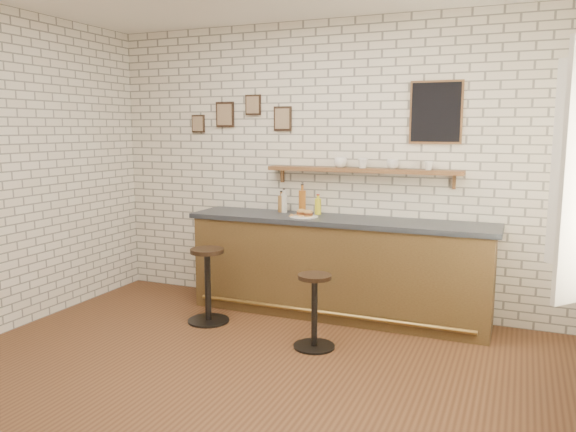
# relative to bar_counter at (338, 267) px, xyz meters

# --- Properties ---
(ground) EXTENTS (5.00, 5.00, 0.00)m
(ground) POSITION_rel_bar_counter_xyz_m (-0.22, -1.70, -0.51)
(ground) COLOR brown
(ground) RESTS_ON ground
(bar_counter) EXTENTS (3.10, 0.65, 1.01)m
(bar_counter) POSITION_rel_bar_counter_xyz_m (0.00, 0.00, 0.00)
(bar_counter) COLOR brown
(bar_counter) RESTS_ON ground
(sandwich_plate) EXTENTS (0.28, 0.28, 0.01)m
(sandwich_plate) POSITION_rel_bar_counter_xyz_m (-0.34, -0.07, 0.51)
(sandwich_plate) COLOR white
(sandwich_plate) RESTS_ON bar_counter
(ciabatta_sandwich) EXTENTS (0.20, 0.14, 0.06)m
(ciabatta_sandwich) POSITION_rel_bar_counter_xyz_m (-0.33, -0.07, 0.55)
(ciabatta_sandwich) COLOR tan
(ciabatta_sandwich) RESTS_ON sandwich_plate
(potato_chips) EXTENTS (0.25, 0.18, 0.00)m
(potato_chips) POSITION_rel_bar_counter_xyz_m (-0.35, -0.08, 0.52)
(potato_chips) COLOR gold
(potato_chips) RESTS_ON sandwich_plate
(bitters_bottle_brown) EXTENTS (0.07, 0.07, 0.23)m
(bitters_bottle_brown) POSITION_rel_bar_counter_xyz_m (-0.69, 0.15, 0.60)
(bitters_bottle_brown) COLOR brown
(bitters_bottle_brown) RESTS_ON bar_counter
(bitters_bottle_white) EXTENTS (0.07, 0.07, 0.26)m
(bitters_bottle_white) POSITION_rel_bar_counter_xyz_m (-0.65, 0.15, 0.61)
(bitters_bottle_white) COLOR beige
(bitters_bottle_white) RESTS_ON bar_counter
(bitters_bottle_amber) EXTENTS (0.08, 0.08, 0.31)m
(bitters_bottle_amber) POSITION_rel_bar_counter_xyz_m (-0.45, 0.15, 0.63)
(bitters_bottle_amber) COLOR #945017
(bitters_bottle_amber) RESTS_ON bar_counter
(condiment_bottle_yellow) EXTENTS (0.07, 0.07, 0.21)m
(condiment_bottle_yellow) POSITION_rel_bar_counter_xyz_m (-0.27, 0.15, 0.59)
(condiment_bottle_yellow) COLOR gold
(condiment_bottle_yellow) RESTS_ON bar_counter
(bar_stool_left) EXTENTS (0.43, 0.43, 0.74)m
(bar_stool_left) POSITION_rel_bar_counter_xyz_m (-1.12, -0.68, -0.11)
(bar_stool_left) COLOR black
(bar_stool_left) RESTS_ON ground
(bar_stool_right) EXTENTS (0.36, 0.36, 0.66)m
(bar_stool_right) POSITION_rel_bar_counter_xyz_m (0.08, -0.90, -0.16)
(bar_stool_right) COLOR black
(bar_stool_right) RESTS_ON ground
(wall_shelf) EXTENTS (2.00, 0.18, 0.18)m
(wall_shelf) POSITION_rel_bar_counter_xyz_m (0.18, 0.20, 0.97)
(wall_shelf) COLOR brown
(wall_shelf) RESTS_ON ground
(shelf_cup_a) EXTENTS (0.16, 0.16, 0.11)m
(shelf_cup_a) POSITION_rel_bar_counter_xyz_m (-0.05, 0.20, 1.05)
(shelf_cup_a) COLOR white
(shelf_cup_a) RESTS_ON wall_shelf
(shelf_cup_b) EXTENTS (0.14, 0.14, 0.10)m
(shelf_cup_b) POSITION_rel_bar_counter_xyz_m (0.19, 0.20, 1.04)
(shelf_cup_b) COLOR white
(shelf_cup_b) RESTS_ON wall_shelf
(shelf_cup_c) EXTENTS (0.15, 0.15, 0.10)m
(shelf_cup_c) POSITION_rel_bar_counter_xyz_m (0.49, 0.20, 1.04)
(shelf_cup_c) COLOR white
(shelf_cup_c) RESTS_ON wall_shelf
(shelf_cup_d) EXTENTS (0.09, 0.09, 0.08)m
(shelf_cup_d) POSITION_rel_bar_counter_xyz_m (0.84, 0.20, 1.04)
(shelf_cup_d) COLOR white
(shelf_cup_d) RESTS_ON wall_shelf
(back_wall_decor) EXTENTS (2.96, 0.02, 0.56)m
(back_wall_decor) POSITION_rel_bar_counter_xyz_m (0.00, 0.28, 1.54)
(back_wall_decor) COLOR black
(back_wall_decor) RESTS_ON ground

